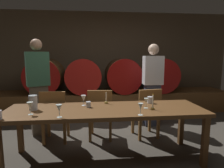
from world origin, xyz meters
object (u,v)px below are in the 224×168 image
wine_barrel_far_left (46,76)px  guest_right (152,84)px  wine_barrel_center_left (84,76)px  candle_right (153,105)px  guest_left (38,87)px  chair_right (147,111)px  cup_center (88,104)px  cup_right (150,100)px  wine_glass_right (141,107)px  chair_center (100,112)px  candle_left (106,100)px  wine_glass_far_left (30,106)px  chair_left (55,114)px  wine_glass_far_right (146,101)px  wine_barrel_center_right (122,75)px  wine_barrel_far_right (157,75)px  wine_glass_center (84,98)px  wine_glass_left (59,109)px  dining_table (106,113)px  pitcher (33,103)px

wine_barrel_far_left → guest_right: guest_right is taller
wine_barrel_center_left → candle_right: 2.68m
guest_left → candle_right: size_ratio=7.80×
chair_right → guest_left: guest_left is taller
cup_center → cup_right: bearing=8.5°
chair_right → wine_glass_right: bearing=60.2°
chair_center → candle_left: (0.07, -0.36, 0.29)m
chair_center → guest_right: guest_right is taller
chair_right → wine_glass_far_left: size_ratio=5.63×
chair_left → candle_left: (0.83, -0.33, 0.29)m
cup_right → wine_glass_far_right: bearing=-117.5°
wine_barrel_center_left → wine_glass_far_right: 2.58m
wine_barrel_center_right → guest_left: size_ratio=0.55×
guest_right → wine_glass_far_right: (-0.50, -1.27, -0.03)m
cup_right → wine_glass_far_left: bearing=-165.9°
wine_barrel_center_left → wine_barrel_far_right: same height
guest_left → wine_glass_far_left: (0.21, -1.17, -0.05)m
wine_barrel_center_right → wine_glass_center: bearing=-112.5°
candle_left → cup_center: candle_left is taller
wine_barrel_center_left → wine_glass_center: wine_barrel_center_left is taller
wine_glass_far_left → wine_glass_left: bearing=-21.6°
dining_table → chair_right: chair_right is taller
wine_barrel_center_left → wine_barrel_far_right: size_ratio=1.00×
wine_glass_right → wine_glass_far_left: bearing=173.1°
dining_table → wine_glass_left: wine_glass_left is taller
wine_barrel_far_right → wine_barrel_center_left: bearing=180.0°
wine_barrel_center_right → dining_table: (-0.60, -2.37, -0.28)m
wine_barrel_far_right → wine_glass_center: 2.86m
wine_barrel_far_right → candle_left: bearing=-126.0°
guest_left → guest_right: guest_left is taller
dining_table → chair_center: (-0.04, 0.64, -0.17)m
wine_barrel_far_left → cup_right: 2.94m
wine_glass_left → chair_left: bearing=104.3°
wine_glass_left → chair_center: bearing=61.7°
wine_glass_far_left → cup_right: 1.67m
candle_right → wine_barrel_far_left: bearing=127.9°
wine_barrel_far_left → wine_glass_right: size_ratio=6.41×
wine_barrel_center_right → guest_right: 1.23m
cup_center → chair_center: bearing=71.0°
pitcher → wine_glass_far_left: pitcher is taller
chair_center → wine_glass_right: bearing=120.4°
wine_barrel_far_right → cup_center: wine_barrel_far_right is taller
guest_left → cup_center: guest_left is taller
wine_barrel_far_left → cup_right: bearing=-46.8°
chair_right → cup_center: chair_right is taller
chair_left → wine_glass_far_right: (1.35, -0.65, 0.34)m
wine_glass_far_right → guest_left: bearing=148.4°
guest_left → candle_right: guest_left is taller
candle_right → cup_right: bearing=78.3°
guest_right → candle_right: size_ratio=7.54×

